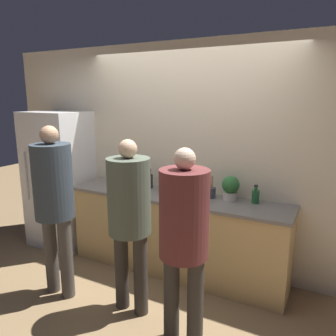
% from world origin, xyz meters
% --- Properties ---
extents(ground_plane, '(14.00, 14.00, 0.00)m').
position_xyz_m(ground_plane, '(0.00, 0.00, 0.00)').
color(ground_plane, '#8C704C').
extents(wall_back, '(5.20, 0.06, 2.60)m').
position_xyz_m(wall_back, '(0.00, 0.62, 1.30)').
color(wall_back, beige).
rests_on(wall_back, ground_plane).
extents(counter, '(2.54, 0.60, 0.91)m').
position_xyz_m(counter, '(0.00, 0.34, 0.46)').
color(counter, tan).
rests_on(counter, ground_plane).
extents(refrigerator, '(0.77, 0.66, 1.80)m').
position_xyz_m(refrigerator, '(-1.72, 0.28, 0.90)').
color(refrigerator, white).
rests_on(refrigerator, ground_plane).
extents(person_left, '(0.38, 0.38, 1.73)m').
position_xyz_m(person_left, '(-0.85, -0.64, 1.05)').
color(person_left, '#4C4742').
rests_on(person_left, ground_plane).
extents(person_center, '(0.39, 0.39, 1.63)m').
position_xyz_m(person_center, '(-0.05, -0.52, 1.00)').
color(person_center, '#38332D').
rests_on(person_center, ground_plane).
extents(person_right, '(0.38, 0.38, 1.63)m').
position_xyz_m(person_right, '(0.57, -0.69, 0.99)').
color(person_right, '#38332D').
rests_on(person_right, ground_plane).
extents(fruit_bowl, '(0.36, 0.36, 0.12)m').
position_xyz_m(fruit_bowl, '(-0.09, 0.46, 0.95)').
color(fruit_bowl, '#4C3323').
rests_on(fruit_bowl, counter).
extents(utensil_crock, '(0.10, 0.10, 0.25)m').
position_xyz_m(utensil_crock, '(0.38, 0.42, 0.98)').
color(utensil_crock, '#3D424C').
rests_on(utensil_crock, counter).
extents(bottle_green, '(0.08, 0.08, 0.19)m').
position_xyz_m(bottle_green, '(0.85, 0.46, 0.99)').
color(bottle_green, '#236033').
rests_on(bottle_green, counter).
extents(bottle_red, '(0.08, 0.08, 0.18)m').
position_xyz_m(bottle_red, '(-0.61, 0.50, 0.98)').
color(bottle_red, red).
rests_on(bottle_red, counter).
extents(bottle_dark, '(0.07, 0.07, 0.23)m').
position_xyz_m(bottle_dark, '(-0.42, 0.46, 1.00)').
color(bottle_dark, '#333338').
rests_on(bottle_dark, counter).
extents(cup_yellow, '(0.09, 0.09, 0.10)m').
position_xyz_m(cup_yellow, '(0.14, 0.18, 0.96)').
color(cup_yellow, gold).
rests_on(cup_yellow, counter).
extents(potted_plant, '(0.19, 0.19, 0.26)m').
position_xyz_m(potted_plant, '(0.59, 0.44, 1.05)').
color(potted_plant, beige).
rests_on(potted_plant, counter).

